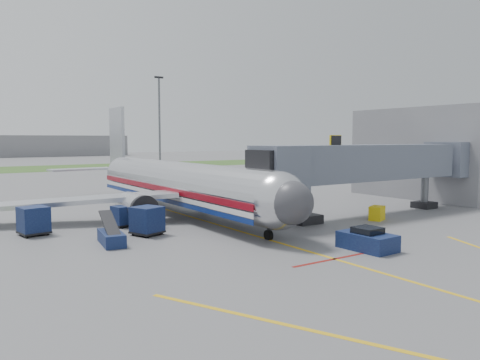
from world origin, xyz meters
TOP-DOWN VIEW (x-y plane):
  - ground at (0.00, 0.00)m, footprint 400.00×400.00m
  - grass_strip at (0.00, 90.00)m, footprint 300.00×25.00m
  - apron_markings at (0.00, -7.40)m, footprint 21.52×50.00m
  - airliner at (0.00, 15.25)m, footprint 32.10×35.67m
  - jet_bridge at (12.86, 5.00)m, footprint 25.30×4.00m
  - terminal at (30.00, 10.00)m, footprint 10.00×16.00m
  - light_mast_right at (25.00, 75.00)m, footprint 2.00×0.44m
  - pushback_tug at (3.21, -3.50)m, footprint 2.12×3.34m
  - baggage_cart_a at (-6.02, 7.85)m, footprint 2.34×2.34m
  - baggage_cart_b at (-6.30, 11.82)m, footprint 1.68×1.68m
  - baggage_cart_c at (-12.51, 12.16)m, footprint 2.09×2.09m
  - belt_loader at (-9.00, 6.43)m, footprint 1.66×3.92m
  - ground_power_cart at (11.83, 3.00)m, footprint 1.70×1.44m

SIDE VIEW (x-z plane):
  - ground at x=0.00m, z-range 0.00..0.00m
  - apron_markings at x=0.00m, z-range 0.00..0.01m
  - grass_strip at x=0.00m, z-range 0.00..0.01m
  - belt_loader at x=-9.00m, z-range -0.47..1.39m
  - ground_power_cart at x=11.83m, z-range -0.01..1.14m
  - pushback_tug at x=3.21m, z-range -0.11..1.25m
  - baggage_cart_b at x=-6.30m, z-range 0.01..1.58m
  - baggage_cart_c at x=-12.51m, z-range 0.02..1.97m
  - baggage_cart_a at x=-6.02m, z-range 0.02..1.98m
  - airliner at x=0.00m, z-range -2.48..7.77m
  - jet_bridge at x=12.86m, z-range 1.02..7.92m
  - terminal at x=30.00m, z-range 0.00..10.00m
  - light_mast_right at x=25.00m, z-range 0.58..20.98m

